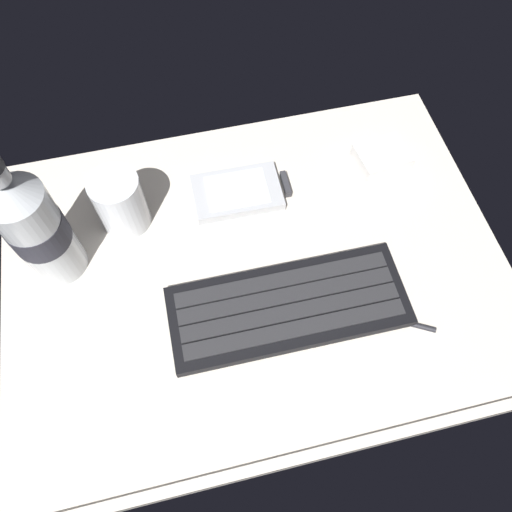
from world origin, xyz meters
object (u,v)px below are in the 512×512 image
(handheld_device, at_px, (242,191))
(juice_cup, at_px, (121,204))
(keyboard, at_px, (288,306))
(water_bottle, at_px, (35,227))
(stylus_pen, at_px, (397,319))
(charger_block, at_px, (381,158))

(handheld_device, distance_m, juice_cup, 0.16)
(handheld_device, xyz_separation_m, juice_cup, (-0.16, -0.01, 0.03))
(keyboard, xyz_separation_m, juice_cup, (-0.18, 0.17, 0.03))
(keyboard, distance_m, water_bottle, 0.31)
(handheld_device, relative_size, stylus_pen, 1.36)
(charger_block, bearing_deg, juice_cup, -177.74)
(handheld_device, distance_m, stylus_pen, 0.27)
(keyboard, xyz_separation_m, water_bottle, (-0.27, 0.13, 0.08))
(handheld_device, bearing_deg, juice_cup, -177.87)
(keyboard, distance_m, charger_block, 0.27)
(water_bottle, distance_m, charger_block, 0.47)
(handheld_device, height_order, juice_cup, juice_cup)
(keyboard, relative_size, handheld_device, 2.25)
(water_bottle, xyz_separation_m, charger_block, (0.46, 0.06, -0.08))
(water_bottle, distance_m, stylus_pen, 0.44)
(keyboard, xyz_separation_m, stylus_pen, (0.13, -0.04, -0.00))
(keyboard, relative_size, water_bottle, 1.40)
(keyboard, bearing_deg, handheld_device, 95.81)
(handheld_device, bearing_deg, charger_block, 2.36)
(keyboard, height_order, charger_block, charger_block)
(keyboard, relative_size, stylus_pen, 3.06)
(keyboard, bearing_deg, water_bottle, 154.52)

